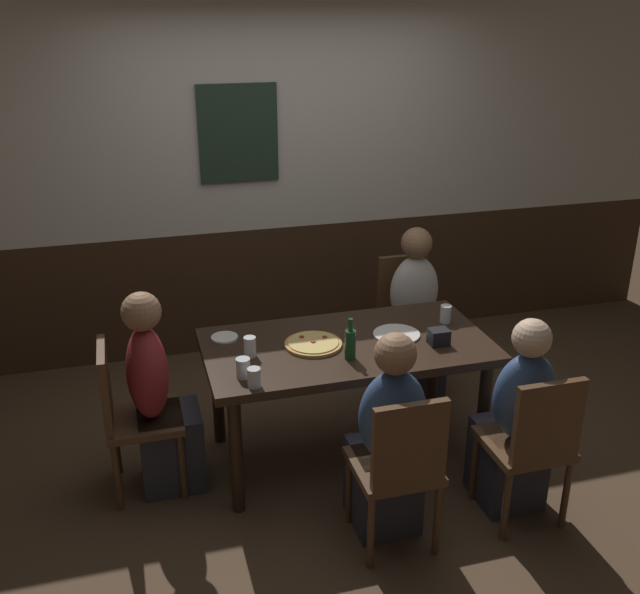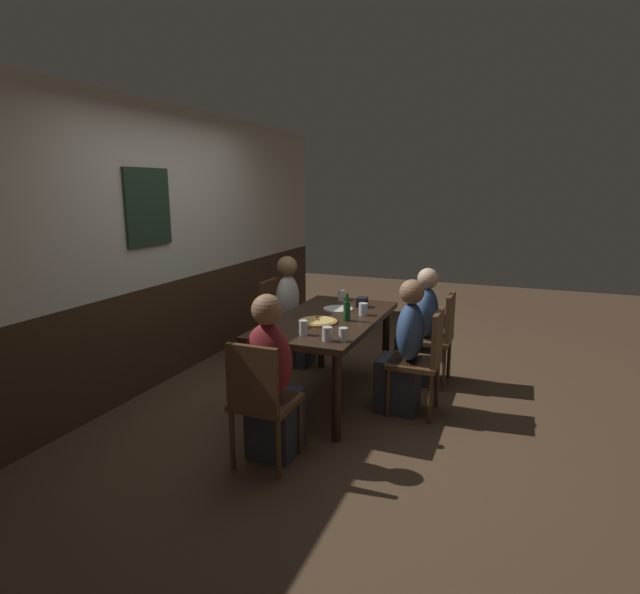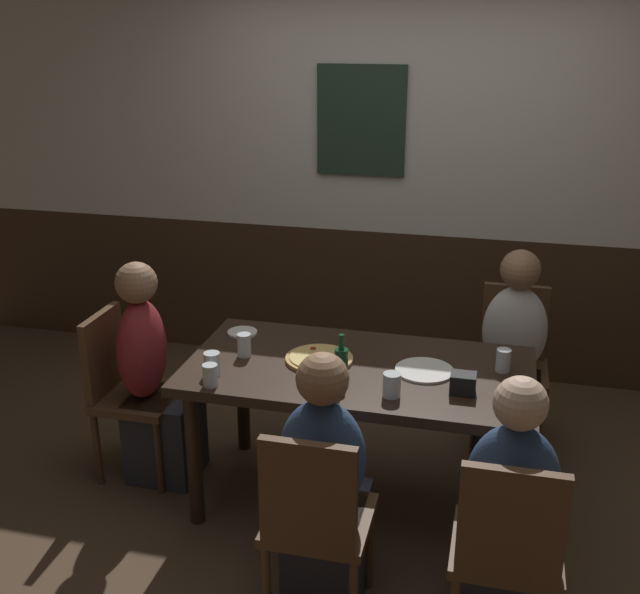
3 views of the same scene
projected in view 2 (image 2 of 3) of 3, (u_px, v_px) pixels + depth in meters
name	position (u px, v px, depth m)	size (l,w,h in m)	color
ground_plane	(327.00, 397.00, 4.55)	(12.00, 12.00, 0.00)	#4C3826
wall_back	(167.00, 244.00, 4.87)	(6.40, 0.13, 2.60)	#3D2819
dining_table	(328.00, 327.00, 4.41)	(1.61, 0.84, 0.74)	black
chair_mid_near	(424.00, 356.00, 4.14)	(0.40, 0.40, 0.88)	#513521
chair_head_west	(261.00, 397.00, 3.34)	(0.40, 0.40, 0.88)	#513521
chair_right_far	(278.00, 316.00, 5.39)	(0.40, 0.40, 0.88)	#513521
chair_right_near	(438.00, 333.00, 4.78)	(0.40, 0.40, 0.88)	#513521
person_mid_near	(404.00, 356.00, 4.20)	(0.34, 0.37, 1.12)	#2D2D38
person_head_west	(272.00, 388.00, 3.48)	(0.37, 0.34, 1.16)	#2D2D38
person_right_far	(292.00, 319.00, 5.33)	(0.34, 0.37, 1.15)	#2D2D38
person_right_near	(420.00, 334.00, 4.85)	(0.34, 0.37, 1.11)	#2D2D38
pizza	(318.00, 321.00, 4.22)	(0.32, 0.32, 0.03)	tan
pint_glass_amber	(343.00, 335.00, 3.71)	(0.07, 0.07, 0.10)	silver
tumbler_short	(303.00, 329.00, 3.87)	(0.07, 0.07, 0.11)	silver
beer_glass_half	(341.00, 296.00, 5.01)	(0.07, 0.07, 0.11)	silver
beer_glass_tall	(363.00, 310.00, 4.46)	(0.08, 0.08, 0.11)	silver
highball_clear	(327.00, 335.00, 3.72)	(0.07, 0.07, 0.11)	silver
beer_bottle_green	(347.00, 310.00, 4.26)	(0.06, 0.06, 0.23)	#194723
plate_white_large	(338.00, 309.00, 4.67)	(0.27, 0.27, 0.01)	white
plate_white_small	(267.00, 334.00, 3.88)	(0.15, 0.15, 0.01)	white
condiment_caddy	(362.00, 302.00, 4.77)	(0.11, 0.09, 0.09)	black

